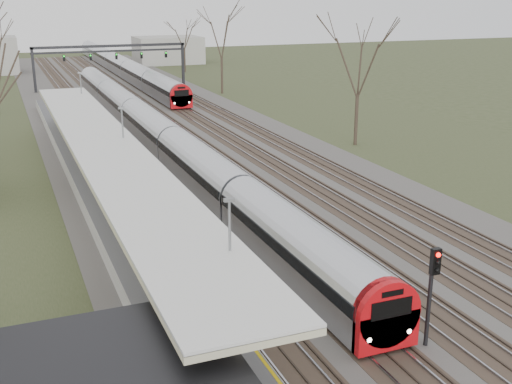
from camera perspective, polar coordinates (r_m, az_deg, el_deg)
track_bed at (r=64.06m, az=-7.98°, el=5.59°), size 24.00×160.00×0.22m
platform at (r=45.53m, az=-13.93°, el=1.01°), size 3.50×69.00×1.00m
canopy at (r=40.35m, az=-13.32°, el=4.02°), size 4.10×50.00×3.11m
signal_gantry at (r=92.51m, az=-12.78°, el=11.94°), size 21.00×0.59×6.08m
tree_east_far at (r=56.18m, az=9.14°, el=11.37°), size 5.00×5.00×10.30m
train_near at (r=57.27m, az=-9.20°, el=5.60°), size 2.62×75.21×3.05m
train_far at (r=109.99m, az=-11.96°, el=10.98°), size 2.62×75.21×3.05m
passenger at (r=26.40m, az=-6.00°, el=-7.62°), size 0.58×0.68×1.57m
signal_post at (r=24.55m, az=15.38°, el=-7.77°), size 0.35×0.45×4.10m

